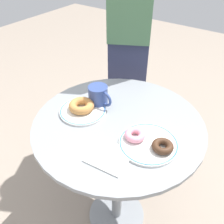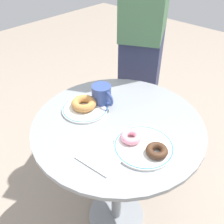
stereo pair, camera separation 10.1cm
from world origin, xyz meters
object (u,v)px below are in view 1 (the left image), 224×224
donut_old_fashioned (81,106)px  donut_chocolate (163,146)px  plate_right (148,143)px  donut_pink_frosted (135,135)px  paper_napkin (109,156)px  cafe_table (118,154)px  coffee_mug (99,96)px  plate_left (83,111)px  person_figure (130,45)px

donut_old_fashioned → donut_chocolate: 0.40m
plate_right → donut_pink_frosted: donut_pink_frosted is taller
donut_chocolate → paper_napkin: donut_chocolate is taller
cafe_table → paper_napkin: paper_napkin is taller
plate_right → donut_pink_frosted: 0.06m
plate_right → donut_pink_frosted: (-0.06, -0.01, 0.02)m
donut_chocolate → coffee_mug: bearing=164.9°
cafe_table → donut_pink_frosted: size_ratio=9.29×
plate_left → person_figure: size_ratio=0.12×
donut_pink_frosted → paper_napkin: bearing=-102.6°
cafe_table → paper_napkin: bearing=-65.4°
donut_chocolate → person_figure: 0.80m
donut_pink_frosted → person_figure: size_ratio=0.05×
donut_chocolate → paper_napkin: (-0.14, -0.13, -0.02)m
coffee_mug → donut_old_fashioned: bearing=-109.6°
plate_right → donut_chocolate: bearing=-0.4°
plate_right → donut_old_fashioned: 0.34m
cafe_table → donut_chocolate: bearing=-11.7°
plate_left → donut_pink_frosted: donut_pink_frosted is taller
paper_napkin → plate_right: bearing=57.9°
coffee_mug → donut_pink_frosted: bearing=-22.5°
plate_right → donut_chocolate: size_ratio=2.81×
plate_left → donut_chocolate: (0.39, -0.01, 0.02)m
cafe_table → plate_left: plate_left is taller
plate_right → paper_napkin: (-0.08, -0.13, -0.00)m
donut_chocolate → donut_pink_frosted: same height
plate_left → plate_right: same height
cafe_table → person_figure: person_figure is taller
plate_left → donut_pink_frosted: size_ratio=2.56×
donut_pink_frosted → donut_old_fashioned: bearing=175.8°
paper_napkin → coffee_mug: 0.33m
plate_right → donut_old_fashioned: bearing=177.7°
donut_old_fashioned → person_figure: (-0.12, 0.59, 0.05)m
cafe_table → person_figure: size_ratio=0.44×
donut_pink_frosted → paper_napkin: donut_pink_frosted is taller
donut_chocolate → coffee_mug: (-0.37, 0.10, 0.02)m
paper_napkin → person_figure: person_figure is taller
donut_old_fashioned → donut_chocolate: (0.40, -0.01, -0.00)m
coffee_mug → paper_napkin: bearing=-45.7°
plate_left → donut_chocolate: bearing=-1.7°
plate_right → person_figure: (-0.46, 0.60, 0.07)m
donut_chocolate → coffee_mug: size_ratio=0.62×
plate_left → cafe_table: bearing=11.7°
cafe_table → coffee_mug: coffee_mug is taller
cafe_table → paper_napkin: 0.28m
paper_napkin → donut_chocolate: bearing=43.7°
cafe_table → plate_right: bearing=-15.4°
plate_right → paper_napkin: plate_right is taller
plate_right → coffee_mug: size_ratio=1.74×
plate_right → coffee_mug: bearing=162.4°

